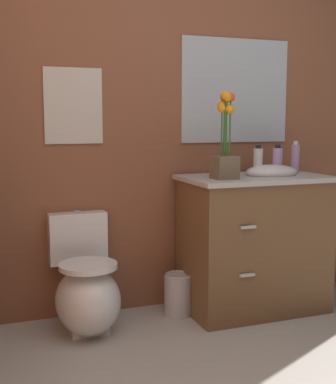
{
  "coord_description": "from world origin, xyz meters",
  "views": [
    {
      "loc": [
        -1.3,
        -1.6,
        1.25
      ],
      "look_at": [
        -0.19,
        1.35,
        0.82
      ],
      "focal_mm": 49.68,
      "sensor_mm": 36.0,
      "label": 1
    }
  ],
  "objects_px": {
    "soap_bottle": "(258,160)",
    "flower_vase": "(225,145)",
    "hand_wash_bottle": "(278,161)",
    "toilet": "(86,291)",
    "wall_poster": "(73,106)",
    "lotion_bottle": "(295,158)",
    "trash_bin": "(178,294)",
    "wall_mirror": "(236,91)",
    "vanity_cabinet": "(254,242)"
  },
  "relations": [
    {
      "from": "soap_bottle",
      "to": "wall_mirror",
      "type": "distance_m",
      "value": 0.5
    },
    {
      "from": "vanity_cabinet",
      "to": "wall_mirror",
      "type": "height_order",
      "value": "wall_mirror"
    },
    {
      "from": "wall_poster",
      "to": "trash_bin",
      "type": "bearing_deg",
      "value": -19.92
    },
    {
      "from": "trash_bin",
      "to": "wall_poster",
      "type": "distance_m",
      "value": 1.36
    },
    {
      "from": "flower_vase",
      "to": "hand_wash_bottle",
      "type": "xyz_separation_m",
      "value": [
        0.45,
        0.12,
        -0.12
      ]
    },
    {
      "from": "toilet",
      "to": "hand_wash_bottle",
      "type": "distance_m",
      "value": 1.49
    },
    {
      "from": "vanity_cabinet",
      "to": "toilet",
      "type": "bearing_deg",
      "value": 178.65
    },
    {
      "from": "vanity_cabinet",
      "to": "flower_vase",
      "type": "distance_m",
      "value": 0.71
    },
    {
      "from": "soap_bottle",
      "to": "flower_vase",
      "type": "bearing_deg",
      "value": -147.95
    },
    {
      "from": "wall_mirror",
      "to": "wall_poster",
      "type": "bearing_deg",
      "value": 180.0
    },
    {
      "from": "soap_bottle",
      "to": "trash_bin",
      "type": "distance_m",
      "value": 1.04
    },
    {
      "from": "flower_vase",
      "to": "vanity_cabinet",
      "type": "bearing_deg",
      "value": 18.76
    },
    {
      "from": "toilet",
      "to": "wall_poster",
      "type": "bearing_deg",
      "value": 90.0
    },
    {
      "from": "soap_bottle",
      "to": "wall_mirror",
      "type": "relative_size",
      "value": 0.24
    },
    {
      "from": "toilet",
      "to": "flower_vase",
      "type": "xyz_separation_m",
      "value": [
        0.85,
        -0.12,
        0.86
      ]
    },
    {
      "from": "soap_bottle",
      "to": "vanity_cabinet",
      "type": "bearing_deg",
      "value": -124.36
    },
    {
      "from": "vanity_cabinet",
      "to": "lotion_bottle",
      "type": "xyz_separation_m",
      "value": [
        0.36,
        0.09,
        0.53
      ]
    },
    {
      "from": "vanity_cabinet",
      "to": "soap_bottle",
      "type": "height_order",
      "value": "soap_bottle"
    },
    {
      "from": "toilet",
      "to": "lotion_bottle",
      "type": "bearing_deg",
      "value": 2.62
    },
    {
      "from": "vanity_cabinet",
      "to": "soap_bottle",
      "type": "distance_m",
      "value": 0.55
    },
    {
      "from": "soap_bottle",
      "to": "wall_poster",
      "type": "relative_size",
      "value": 0.42
    },
    {
      "from": "vanity_cabinet",
      "to": "lotion_bottle",
      "type": "bearing_deg",
      "value": 14.67
    },
    {
      "from": "soap_bottle",
      "to": "wall_mirror",
      "type": "xyz_separation_m",
      "value": [
        -0.1,
        0.16,
        0.47
      ]
    },
    {
      "from": "toilet",
      "to": "flower_vase",
      "type": "height_order",
      "value": "flower_vase"
    },
    {
      "from": "soap_bottle",
      "to": "toilet",
      "type": "bearing_deg",
      "value": -174.81
    },
    {
      "from": "lotion_bottle",
      "to": "wall_poster",
      "type": "xyz_separation_m",
      "value": [
        -1.48,
        0.2,
        0.34
      ]
    },
    {
      "from": "soap_bottle",
      "to": "lotion_bottle",
      "type": "xyz_separation_m",
      "value": [
        0.27,
        -0.04,
        0.01
      ]
    },
    {
      "from": "vanity_cabinet",
      "to": "hand_wash_bottle",
      "type": "distance_m",
      "value": 0.56
    },
    {
      "from": "vanity_cabinet",
      "to": "trash_bin",
      "type": "xyz_separation_m",
      "value": [
        -0.51,
        0.07,
        -0.32
      ]
    },
    {
      "from": "vanity_cabinet",
      "to": "soap_bottle",
      "type": "xyz_separation_m",
      "value": [
        0.09,
        0.14,
        0.52
      ]
    },
    {
      "from": "flower_vase",
      "to": "wall_mirror",
      "type": "bearing_deg",
      "value": 55.09
    },
    {
      "from": "lotion_bottle",
      "to": "hand_wash_bottle",
      "type": "bearing_deg",
      "value": -160.39
    },
    {
      "from": "toilet",
      "to": "hand_wash_bottle",
      "type": "height_order",
      "value": "hand_wash_bottle"
    },
    {
      "from": "lotion_bottle",
      "to": "trash_bin",
      "type": "bearing_deg",
      "value": -178.66
    },
    {
      "from": "vanity_cabinet",
      "to": "soap_bottle",
      "type": "relative_size",
      "value": 5.57
    },
    {
      "from": "toilet",
      "to": "flower_vase",
      "type": "distance_m",
      "value": 1.21
    },
    {
      "from": "lotion_bottle",
      "to": "hand_wash_bottle",
      "type": "distance_m",
      "value": 0.19
    },
    {
      "from": "wall_poster",
      "to": "hand_wash_bottle",
      "type": "bearing_deg",
      "value": -11.54
    },
    {
      "from": "hand_wash_bottle",
      "to": "trash_bin",
      "type": "xyz_separation_m",
      "value": [
        -0.69,
        0.04,
        -0.85
      ]
    },
    {
      "from": "vanity_cabinet",
      "to": "flower_vase",
      "type": "relative_size",
      "value": 2.03
    },
    {
      "from": "trash_bin",
      "to": "wall_mirror",
      "type": "height_order",
      "value": "wall_mirror"
    },
    {
      "from": "toilet",
      "to": "lotion_bottle",
      "type": "relative_size",
      "value": 3.19
    },
    {
      "from": "toilet",
      "to": "wall_mirror",
      "type": "distance_m",
      "value": 1.67
    },
    {
      "from": "toilet",
      "to": "hand_wash_bottle",
      "type": "relative_size",
      "value": 3.47
    },
    {
      "from": "flower_vase",
      "to": "wall_mirror",
      "type": "relative_size",
      "value": 0.66
    },
    {
      "from": "lotion_bottle",
      "to": "trash_bin",
      "type": "relative_size",
      "value": 0.8
    },
    {
      "from": "trash_bin",
      "to": "soap_bottle",
      "type": "bearing_deg",
      "value": 5.94
    },
    {
      "from": "hand_wash_bottle",
      "to": "wall_mirror",
      "type": "distance_m",
      "value": 0.56
    },
    {
      "from": "vanity_cabinet",
      "to": "wall_poster",
      "type": "distance_m",
      "value": 1.45
    },
    {
      "from": "hand_wash_bottle",
      "to": "wall_poster",
      "type": "relative_size",
      "value": 0.43
    }
  ]
}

